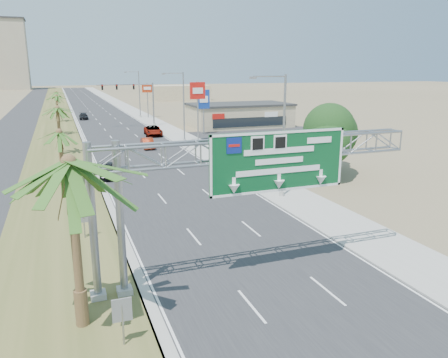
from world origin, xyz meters
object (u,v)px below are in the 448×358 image
car_left_lane (108,170)px  pole_sign_blue (204,101)px  sign_gantry (246,161)px  store_building (239,116)px  car_right_lane (153,131)px  car_far (84,116)px  palm_near (69,164)px  signal_mast (142,100)px  pole_sign_red_far (147,91)px  car_mid_lane (148,143)px  pole_sign_red_near (198,94)px

car_left_lane → pole_sign_blue: pole_sign_blue is taller
sign_gantry → store_building: (23.06, 56.07, -4.06)m
car_right_lane → car_far: bearing=113.0°
pole_sign_blue → palm_near: bearing=-113.3°
sign_gantry → car_far: (-3.43, 78.60, -5.42)m
signal_mast → store_building: signal_mast is taller
sign_gantry → signal_mast: bearing=84.3°
palm_near → pole_sign_red_far: size_ratio=1.12×
car_left_lane → pole_sign_blue: (17.90, 24.48, 4.70)m
sign_gantry → pole_sign_red_far: bearing=82.5°
car_far → pole_sign_blue: pole_sign_blue is taller
signal_mast → car_far: size_ratio=2.33×
palm_near → car_mid_lane: palm_near is taller
signal_mast → pole_sign_red_far: 15.32m
signal_mast → store_building: size_ratio=0.57×
car_right_lane → pole_sign_red_near: 11.28m
pole_sign_red_near → car_right_lane: bearing=122.3°
palm_near → store_building: size_ratio=0.46×
car_mid_lane → pole_sign_red_far: size_ratio=0.55×
sign_gantry → pole_sign_red_near: (10.71, 42.26, 0.83)m
palm_near → car_left_lane: palm_near is taller
sign_gantry → car_mid_lane: size_ratio=4.04×
sign_gantry → signal_mast: (6.23, 62.05, -1.21)m
car_mid_lane → car_right_lane: bearing=76.6°
sign_gantry → store_building: 60.77m
sign_gantry → car_far: size_ratio=3.80×
signal_mast → pole_sign_red_near: pole_sign_red_near is taller
palm_near → car_mid_lane: bearing=75.4°
sign_gantry → palm_near: 8.41m
sign_gantry → car_right_lane: 50.86m
car_far → store_building: bearing=-39.1°
palm_near → car_far: palm_near is taller
car_right_lane → pole_sign_red_far: bearing=85.8°
car_left_lane → car_right_lane: size_ratio=0.77×
signal_mast → car_far: 19.62m
car_right_lane → car_far: size_ratio=1.28×
car_mid_lane → signal_mast: bearing=82.9°
store_building → sign_gantry: bearing=-112.4°
store_building → car_far: store_building is taller
store_building → car_left_lane: (-27.31, -31.99, -1.27)m
pole_sign_red_near → pole_sign_red_far: pole_sign_red_near is taller
sign_gantry → pole_sign_red_near: bearing=75.8°
car_right_lane → pole_sign_blue: size_ratio=0.76×
car_mid_lane → pole_sign_red_near: bearing=23.5°
store_building → pole_sign_red_far: bearing=122.0°
pole_sign_red_near → car_left_lane: bearing=-129.4°
sign_gantry → car_left_lane: sign_gantry is taller
signal_mast → car_mid_lane: signal_mast is taller
sign_gantry → pole_sign_blue: (13.65, 48.57, -0.63)m
palm_near → sign_gantry: bearing=13.3°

